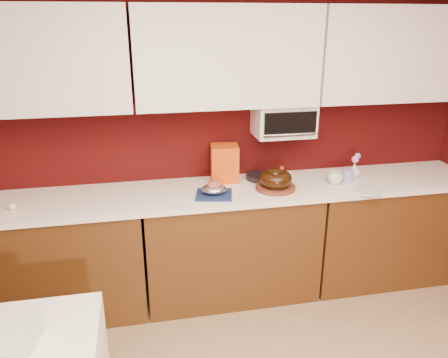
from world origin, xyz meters
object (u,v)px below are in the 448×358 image
coffee_mug (335,177)px  foil_ham_nest (214,189)px  blue_jar (348,175)px  toaster_oven (283,119)px  pandoro_box (225,163)px  bundt_cake (276,179)px  flower_vase (354,169)px

coffee_mug → foil_ham_nest: bearing=-176.4°
blue_jar → toaster_oven: bearing=157.9°
toaster_oven → pandoro_box: 0.56m
pandoro_box → blue_jar: pandoro_box is taller
toaster_oven → pandoro_box: toaster_oven is taller
bundt_cake → foil_ham_nest: 0.48m
flower_vase → toaster_oven: bearing=169.9°
toaster_oven → blue_jar: 0.67m
bundt_cake → blue_jar: (0.60, 0.04, -0.03)m
coffee_mug → blue_jar: 0.12m
bundt_cake → blue_jar: bearing=4.1°
foil_ham_nest → flower_vase: flower_vase is taller
toaster_oven → bundt_cake: 0.48m
pandoro_box → bundt_cake: bearing=-31.4°
coffee_mug → flower_vase: 0.24m
blue_jar → coffee_mug: bearing=-169.3°
bundt_cake → pandoro_box: (-0.34, 0.27, 0.06)m
foil_ham_nest → coffee_mug: 0.97m
bundt_cake → coffee_mug: bundt_cake is taller
coffee_mug → pandoro_box: bearing=163.6°
bundt_cake → flower_vase: 0.72m
toaster_oven → blue_jar: bearing=-22.1°
bundt_cake → coffee_mug: bearing=2.6°
pandoro_box → coffee_mug: size_ratio=2.58×
pandoro_box → toaster_oven: bearing=3.7°
bundt_cake → coffee_mug: (0.49, 0.02, -0.02)m
foil_ham_nest → bundt_cake: bearing=4.6°
foil_ham_nest → flower_vase: 1.19m
foil_ham_nest → pandoro_box: bearing=65.4°
toaster_oven → coffee_mug: 0.60m
pandoro_box → coffee_mug: 0.86m
bundt_cake → pandoro_box: pandoro_box is taller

